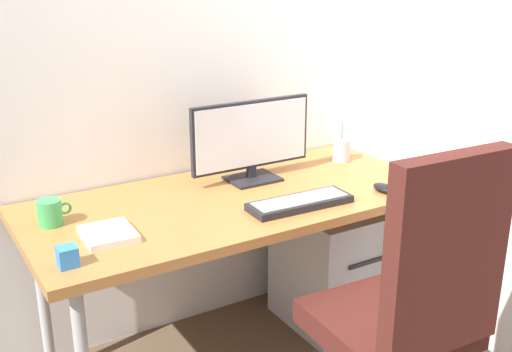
{
  "coord_description": "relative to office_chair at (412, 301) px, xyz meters",
  "views": [
    {
      "loc": [
        -1.11,
        -1.98,
        1.61
      ],
      "look_at": [
        0.05,
        -0.08,
        0.83
      ],
      "focal_mm": 43.38,
      "sensor_mm": 36.0,
      "label": 1
    }
  ],
  "objects": [
    {
      "name": "coffee_mug",
      "position": [
        -0.91,
        0.85,
        0.2
      ],
      "size": [
        0.12,
        0.09,
        0.09
      ],
      "color": "#3FAD59",
      "rests_on": "desk"
    },
    {
      "name": "desk_clamp_accessory",
      "position": [
        -0.95,
        0.5,
        0.19
      ],
      "size": [
        0.06,
        0.06,
        0.06
      ],
      "primitive_type": "cube",
      "color": "#337FD8",
      "rests_on": "desk"
    },
    {
      "name": "desk",
      "position": [
        -0.22,
        0.75,
        0.1
      ],
      "size": [
        1.64,
        0.75,
        0.73
      ],
      "color": "#B27038",
      "rests_on": "ground_plane"
    },
    {
      "name": "notebook",
      "position": [
        -0.78,
        0.64,
        0.17
      ],
      "size": [
        0.17,
        0.2,
        0.03
      ],
      "primitive_type": "cube",
      "rotation": [
        0.0,
        0.0,
        -0.05
      ],
      "color": "silver",
      "rests_on": "desk"
    },
    {
      "name": "pen_holder",
      "position": [
        0.43,
        0.91,
        0.21
      ],
      "size": [
        0.08,
        0.08,
        0.18
      ],
      "color": "#B2B5BA",
      "rests_on": "desk"
    },
    {
      "name": "mouse",
      "position": [
        0.32,
        0.5,
        0.17
      ],
      "size": [
        0.07,
        0.1,
        0.03
      ],
      "primitive_type": "ellipsoid",
      "rotation": [
        0.0,
        0.0,
        -0.03
      ],
      "color": "black",
      "rests_on": "desk"
    },
    {
      "name": "wall_side_right",
      "position": [
        0.63,
        0.59,
        0.82
      ],
      "size": [
        0.04,
        1.87,
        2.8
      ],
      "primitive_type": "cube",
      "color": "white",
      "rests_on": "ground_plane"
    },
    {
      "name": "wall_back",
      "position": [
        -0.22,
        1.16,
        0.82
      ],
      "size": [
        2.75,
        0.04,
        2.8
      ],
      "primitive_type": "cube",
      "color": "white",
      "rests_on": "ground_plane"
    },
    {
      "name": "keyboard",
      "position": [
        -0.07,
        0.54,
        0.17
      ],
      "size": [
        0.41,
        0.15,
        0.03
      ],
      "color": "black",
      "rests_on": "desk"
    },
    {
      "name": "monitor",
      "position": [
        -0.06,
        0.9,
        0.34
      ],
      "size": [
        0.55,
        0.17,
        0.34
      ],
      "color": "black",
      "rests_on": "desk"
    },
    {
      "name": "office_chair",
      "position": [
        0.0,
        0.0,
        0.0
      ],
      "size": [
        0.57,
        0.59,
        1.11
      ],
      "color": "black",
      "rests_on": "ground_plane"
    },
    {
      "name": "filing_cabinet",
      "position": [
        0.3,
        0.78,
        -0.29
      ],
      "size": [
        0.42,
        0.47,
        0.57
      ],
      "color": "silver",
      "rests_on": "ground_plane"
    }
  ]
}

